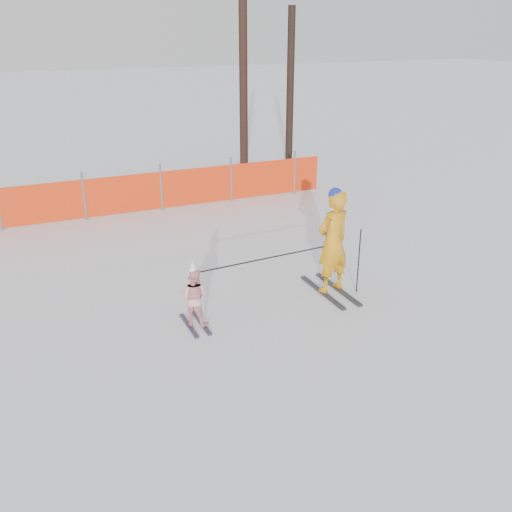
# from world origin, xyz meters

# --- Properties ---
(ground) EXTENTS (120.00, 120.00, 0.00)m
(ground) POSITION_xyz_m (0.00, 0.00, 0.00)
(ground) COLOR white
(ground) RESTS_ON ground
(adult) EXTENTS (0.79, 1.51, 2.01)m
(adult) POSITION_xyz_m (1.55, 0.55, 1.01)
(adult) COLOR black
(adult) RESTS_ON ground
(child) EXTENTS (0.60, 0.86, 1.16)m
(child) POSITION_xyz_m (-1.17, 0.37, 0.53)
(child) COLOR black
(child) RESTS_ON ground
(ski_poles) EXTENTS (3.05, 0.22, 1.24)m
(ski_poles) POSITION_xyz_m (0.79, 0.42, 0.83)
(ski_poles) COLOR black
(ski_poles) RESTS_ON ground
(safety_fence) EXTENTS (16.78, 0.06, 1.25)m
(safety_fence) POSITION_xyz_m (-3.61, 6.78, 0.56)
(safety_fence) COLOR #595960
(safety_fence) RESTS_ON ground
(tree_trunks) EXTENTS (1.57, 1.25, 5.81)m
(tree_trunks) POSITION_xyz_m (4.77, 10.63, 2.79)
(tree_trunks) COLOR black
(tree_trunks) RESTS_ON ground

